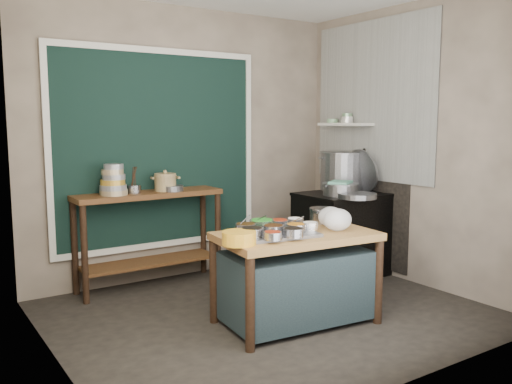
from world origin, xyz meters
TOP-DOWN VIEW (x-y plane):
  - floor at (0.00, 0.00)m, footprint 3.50×3.00m
  - back_wall at (0.00, 1.51)m, footprint 3.50×0.02m
  - left_wall at (-1.76, 0.00)m, footprint 0.02×3.00m
  - right_wall at (1.76, 0.00)m, footprint 0.02×3.00m
  - curtain_panel at (-0.35, 1.47)m, footprint 2.10×0.02m
  - curtain_frame at (-0.35, 1.46)m, footprint 2.22×0.03m
  - tile_panel at (1.74, 0.55)m, footprint 0.02×1.70m
  - soot_patch at (1.74, 0.65)m, footprint 0.01×1.30m
  - wall_shelf at (1.63, 0.85)m, footprint 0.22×0.70m
  - prep_table at (0.05, -0.30)m, footprint 1.32×0.84m
  - back_counter at (-0.55, 1.28)m, footprint 1.45×0.40m
  - stove_block at (1.35, 0.55)m, footprint 0.90×0.68m
  - stove_top at (1.35, 0.55)m, footprint 0.92×0.69m
  - condiment_tray at (-0.14, -0.31)m, footprint 0.63×0.49m
  - condiment_bowls at (-0.17, -0.29)m, footprint 0.71×0.53m
  - yellow_basin at (-0.55, -0.40)m, footprint 0.25×0.25m
  - saucepan at (0.51, -0.08)m, footprint 0.30×0.30m
  - plastic_bag_a at (0.38, -0.43)m, footprint 0.29×0.27m
  - plastic_bag_b at (0.45, -0.26)m, footprint 0.23×0.19m
  - bowl_stack at (-0.90, 1.25)m, footprint 0.26×0.26m
  - utensil_cup at (-0.70, 1.27)m, footprint 0.16×0.16m
  - ceramic_crock at (-0.38, 1.26)m, footprint 0.30×0.30m
  - wide_bowl at (-0.32, 1.22)m, footprint 0.23×0.23m
  - stock_pot at (1.53, 0.76)m, footprint 0.67×0.67m
  - pot_lid at (1.56, 0.50)m, footprint 0.16×0.48m
  - steamer at (1.20, 0.44)m, footprint 0.43×0.43m
  - green_cloth at (1.20, 0.44)m, footprint 0.32×0.30m
  - shallow_pan at (1.19, 0.19)m, footprint 0.45×0.45m
  - shelf_bowl_stack at (1.63, 0.83)m, footprint 0.13×0.13m
  - shelf_bowl_green at (1.63, 1.07)m, footprint 0.16×0.16m

SIDE VIEW (x-z plane):
  - floor at x=0.00m, z-range -0.02..0.00m
  - prep_table at x=0.05m, z-range 0.00..0.75m
  - stove_block at x=1.35m, z-range 0.00..0.85m
  - back_counter at x=-0.55m, z-range 0.00..0.95m
  - soot_patch at x=1.74m, z-range 0.05..1.35m
  - condiment_tray at x=-0.14m, z-range 0.75..0.78m
  - yellow_basin at x=-0.55m, z-range 0.75..0.85m
  - condiment_bowls at x=-0.17m, z-range 0.77..0.85m
  - saucepan at x=0.51m, z-range 0.75..0.88m
  - plastic_bag_b at x=0.45m, z-range 0.75..0.92m
  - plastic_bag_a at x=0.38m, z-range 0.75..0.93m
  - stove_top at x=1.35m, z-range 0.85..0.88m
  - shallow_pan at x=1.19m, z-range 0.88..0.93m
  - steamer at x=1.20m, z-range 0.88..1.00m
  - wide_bowl at x=-0.32m, z-range 0.95..1.01m
  - utensil_cup at x=-0.70m, z-range 0.95..1.03m
  - green_cloth at x=1.20m, z-range 1.00..1.02m
  - ceramic_crock at x=-0.38m, z-range 0.95..1.10m
  - bowl_stack at x=-0.90m, z-range 0.93..1.22m
  - stock_pot at x=1.53m, z-range 0.88..1.30m
  - pot_lid at x=1.56m, z-range 0.88..1.34m
  - curtain_panel at x=-0.35m, z-range 0.40..2.30m
  - curtain_frame at x=-0.35m, z-range 0.34..2.36m
  - back_wall at x=0.00m, z-range 0.00..2.80m
  - left_wall at x=-1.76m, z-range 0.00..2.80m
  - right_wall at x=1.76m, z-range 0.00..2.80m
  - wall_shelf at x=1.63m, z-range 1.59..1.61m
  - shelf_bowl_green at x=1.63m, z-range 1.61..1.66m
  - shelf_bowl_stack at x=1.63m, z-range 1.61..1.72m
  - tile_panel at x=1.74m, z-range 1.00..2.70m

